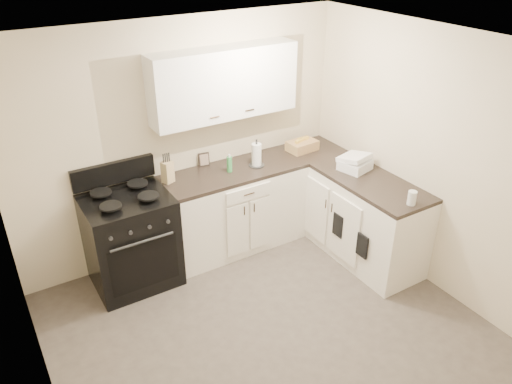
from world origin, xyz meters
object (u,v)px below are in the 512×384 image
wicker_basket (302,146)px  knife_block (168,172)px  countertop_grill (355,165)px  stove (131,242)px  paper_towel (257,155)px

wicker_basket → knife_block: bearing=177.9°
countertop_grill → stove: bearing=150.4°
knife_block → paper_towel: 0.97m
knife_block → wicker_basket: (1.62, -0.06, -0.06)m
knife_block → countertop_grill: 1.95m
stove → wicker_basket: 2.18m
paper_towel → knife_block: bearing=171.8°
stove → paper_towel: (1.45, -0.01, 0.61)m
stove → countertop_grill: 2.44m
knife_block → countertop_grill: knife_block is taller
stove → paper_towel: size_ratio=3.92×
knife_block → wicker_basket: 1.62m
stove → wicker_basket: wicker_basket is taller
paper_towel → wicker_basket: bearing=6.7°
wicker_basket → countertop_grill: (0.18, -0.70, -0.00)m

